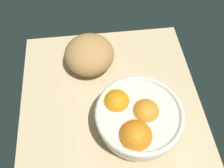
# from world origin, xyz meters

# --- Properties ---
(ground_plane) EXTENTS (0.74, 0.54, 0.03)m
(ground_plane) POSITION_xyz_m (0.00, 0.00, -0.01)
(ground_plane) COLOR #D2B588
(fruit_bowl) EXTENTS (0.23, 0.23, 0.12)m
(fruit_bowl) POSITION_xyz_m (0.01, 0.06, 0.06)
(fruit_bowl) COLOR silver
(fruit_bowl) RESTS_ON ground
(bread_loaf) EXTENTS (0.16, 0.16, 0.10)m
(bread_loaf) POSITION_xyz_m (-0.23, -0.05, 0.05)
(bread_loaf) COLOR #BB874A
(bread_loaf) RESTS_ON ground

